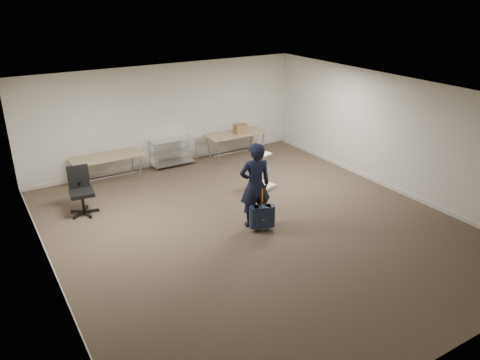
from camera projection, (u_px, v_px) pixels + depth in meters
ground at (254, 226)px, 9.91m from camera, size 9.00×9.00×0.00m
room_shell at (222, 200)px, 10.98m from camera, size 8.00×9.00×9.00m
folding_table_left at (107, 158)px, 11.86m from camera, size 1.80×0.75×0.73m
folding_table_right at (236, 135)px, 13.68m from camera, size 1.80×0.75×0.73m
wire_shelf at (173, 151)px, 13.05m from camera, size 1.22×0.47×0.80m
person at (255, 185)px, 9.62m from camera, size 0.75×0.58×1.83m
suitcase at (262, 217)px, 9.61m from camera, size 0.39×0.31×0.95m
office_chair at (82, 200)px, 10.36m from camera, size 0.65×0.65×1.07m
equipment_cart at (263, 179)px, 11.68m from camera, size 0.63×0.63×0.93m
cardboard_box at (240, 128)px, 13.63m from camera, size 0.37×0.29×0.27m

